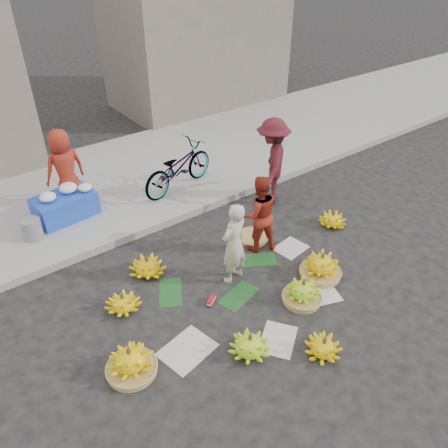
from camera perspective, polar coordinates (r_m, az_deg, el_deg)
ground at (r=6.98m, az=1.54°, el=-8.12°), size 80.00×80.00×0.00m
curb at (r=8.40m, az=-7.75°, el=0.44°), size 40.00×0.25×0.15m
sidewalk at (r=10.06m, az=-13.82°, el=5.68°), size 40.00×4.00×0.12m
building_right at (r=14.22m, az=-3.69°, el=25.22°), size 5.00×3.00×5.00m
newspaper_scatter at (r=6.55m, az=5.96°, el=-11.83°), size 3.20×1.80×0.00m
banana_leaves at (r=7.05m, az=-0.11°, el=-7.55°), size 2.00×1.00×0.00m
banana_bunch_0 at (r=5.86m, az=-12.11°, el=-17.17°), size 0.64×0.64×0.44m
banana_bunch_1 at (r=5.97m, az=3.40°, el=-15.48°), size 0.58×0.58×0.35m
banana_bunch_2 at (r=6.11m, az=12.86°, el=-15.41°), size 0.54×0.54×0.30m
banana_bunch_3 at (r=6.73m, az=10.21°, el=-8.74°), size 0.64×0.64×0.42m
banana_bunch_4 at (r=7.22m, az=12.58°, el=-5.36°), size 0.73×0.73×0.45m
banana_bunch_5 at (r=8.51m, az=13.99°, el=0.61°), size 0.53×0.53×0.31m
banana_bunch_6 at (r=6.69m, az=-13.06°, el=-9.99°), size 0.50×0.50×0.31m
banana_bunch_7 at (r=7.22m, az=-9.99°, el=-5.46°), size 0.72×0.72×0.35m
basket_spare at (r=7.97m, az=3.74°, el=-1.76°), size 0.63×0.63×0.06m
incense_stack at (r=6.68m, az=-1.66°, el=-9.96°), size 0.21×0.17×0.09m
vendor_cream at (r=6.68m, az=1.30°, el=-2.61°), size 0.57×0.44×1.39m
vendor_red at (r=7.39m, az=4.53°, el=1.30°), size 0.83×0.74×1.40m
man_striped at (r=8.73m, az=6.27°, el=8.06°), size 1.27×1.27×1.77m
flower_table at (r=8.77m, az=-20.04°, el=2.44°), size 1.16×0.80×0.64m
grey_bucket at (r=8.39m, az=-23.78°, el=-0.59°), size 0.34×0.34×0.38m
flower_vendor at (r=8.92m, az=-20.05°, el=6.80°), size 0.80×0.57×1.56m
bicycle at (r=9.14m, az=-6.02°, el=7.40°), size 1.06×1.95×0.97m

